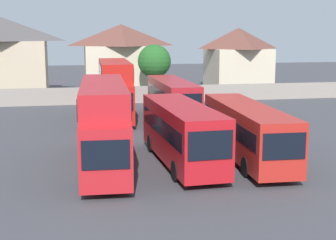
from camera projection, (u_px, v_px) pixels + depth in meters
name	position (u px, v px, depth m)	size (l,w,h in m)	color
ground	(138.00, 113.00, 46.24)	(140.00, 140.00, 0.00)	#424247
depot_boundary_wall	(129.00, 95.00, 52.81)	(56.00, 0.50, 1.80)	gray
bus_1	(104.00, 120.00, 27.44)	(3.05, 11.78, 4.82)	red
bus_2	(182.00, 130.00, 28.24)	(2.99, 10.61, 3.49)	red
bus_3	(247.00, 129.00, 29.34)	(2.93, 11.88, 3.27)	red
bus_4	(115.00, 87.00, 42.46)	(2.81, 10.28, 5.12)	red
bus_5	(172.00, 97.00, 43.33)	(2.72, 11.68, 3.39)	#B01E27
house_terrace_left	(3.00, 56.00, 58.32)	(10.65, 6.39, 9.34)	#C6B293
house_terrace_centre	(121.00, 58.00, 60.92)	(9.41, 7.06, 8.53)	beige
house_terrace_right	(238.00, 58.00, 64.44)	(7.72, 8.05, 8.14)	beige
tree_behind_wall	(154.00, 62.00, 55.21)	(3.77, 3.77, 6.23)	brown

